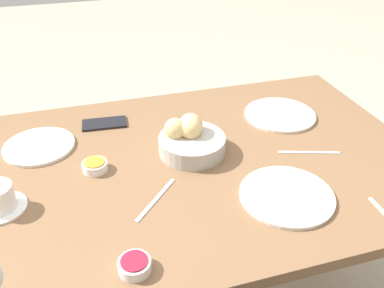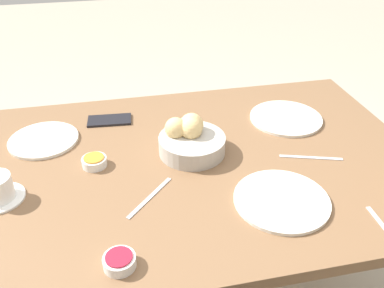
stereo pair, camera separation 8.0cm
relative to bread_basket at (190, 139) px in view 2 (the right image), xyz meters
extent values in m
cube|color=brown|center=(0.08, 0.05, -0.06)|extent=(1.54, 0.92, 0.03)
cube|color=brown|center=(-0.64, -0.36, -0.42)|extent=(0.06, 0.06, 0.68)
cylinder|color=#B2ADA3|center=(0.00, 0.01, -0.02)|extent=(0.21, 0.21, 0.05)
sphere|color=#DBB775|center=(0.00, -0.01, 0.03)|extent=(0.07, 0.07, 0.07)
sphere|color=#DBB775|center=(0.04, -0.02, 0.03)|extent=(0.07, 0.07, 0.07)
sphere|color=#DBB775|center=(-0.01, -0.03, 0.03)|extent=(0.07, 0.07, 0.07)
cylinder|color=silver|center=(-0.37, -0.12, -0.04)|extent=(0.25, 0.25, 0.01)
cylinder|color=silver|center=(0.45, -0.15, -0.04)|extent=(0.22, 0.22, 0.01)
cylinder|color=silver|center=(-0.19, 0.28, -0.04)|extent=(0.25, 0.25, 0.01)
cylinder|color=white|center=(0.54, 0.12, -0.04)|extent=(0.13, 0.13, 0.01)
cylinder|color=white|center=(0.24, 0.41, -0.03)|extent=(0.07, 0.07, 0.03)
cylinder|color=#A3192D|center=(0.24, 0.41, -0.01)|extent=(0.06, 0.06, 0.00)
cylinder|color=white|center=(0.29, 0.02, -0.03)|extent=(0.07, 0.07, 0.03)
cylinder|color=#C67F28|center=(0.29, 0.02, -0.01)|extent=(0.06, 0.06, 0.00)
cube|color=#B7B7BC|center=(-0.35, 0.11, -0.04)|extent=(0.18, 0.07, 0.00)
cube|color=#B7B7BC|center=(0.15, 0.20, -0.04)|extent=(0.14, 0.15, 0.00)
cube|color=#B7B7BC|center=(-0.39, 0.42, -0.04)|extent=(0.02, 0.14, 0.00)
cube|color=black|center=(0.24, -0.24, -0.04)|extent=(0.16, 0.09, 0.01)
camera|label=1|loc=(0.29, 1.01, 0.67)|focal=38.00mm
camera|label=2|loc=(0.21, 1.03, 0.67)|focal=38.00mm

